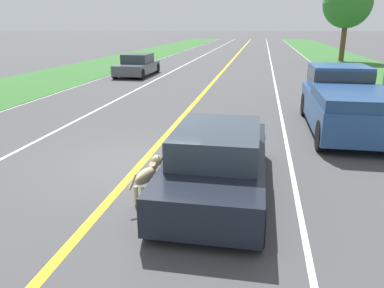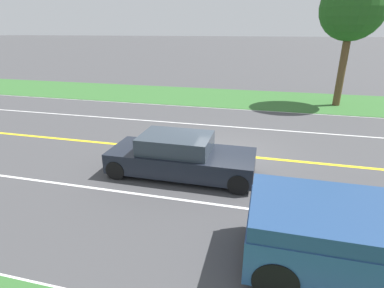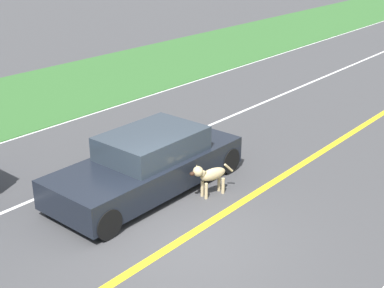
# 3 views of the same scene
# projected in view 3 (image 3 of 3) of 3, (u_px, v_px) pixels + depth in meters

# --- Properties ---
(ground_plane) EXTENTS (400.00, 400.00, 0.00)m
(ground_plane) POSITION_uv_depth(u_px,v_px,m) (180.00, 241.00, 10.00)
(ground_plane) COLOR #424244
(centre_divider_line) EXTENTS (0.18, 160.00, 0.01)m
(centre_divider_line) POSITION_uv_depth(u_px,v_px,m) (180.00, 241.00, 9.99)
(centre_divider_line) COLOR yellow
(centre_divider_line) RESTS_ON ground
(lane_dash_same_dir) EXTENTS (0.10, 160.00, 0.01)m
(lane_dash_same_dir) POSITION_uv_depth(u_px,v_px,m) (64.00, 187.00, 12.09)
(lane_dash_same_dir) COLOR white
(lane_dash_same_dir) RESTS_ON ground
(ego_car) EXTENTS (1.85, 4.63, 1.33)m
(ego_car) POSITION_uv_depth(u_px,v_px,m) (148.00, 164.00, 11.76)
(ego_car) COLOR black
(ego_car) RESTS_ON ground
(dog) EXTENTS (0.43, 1.13, 0.80)m
(dog) POSITION_uv_depth(u_px,v_px,m) (209.00, 175.00, 11.51)
(dog) COLOR #D1B784
(dog) RESTS_ON ground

